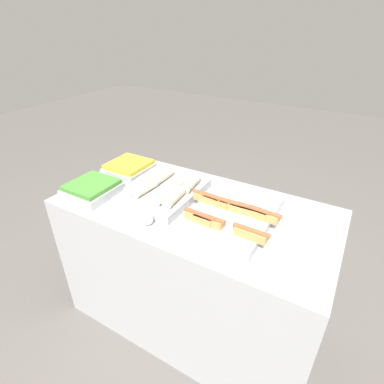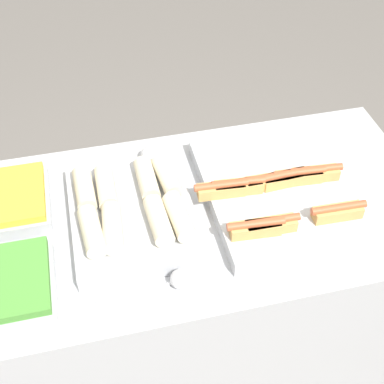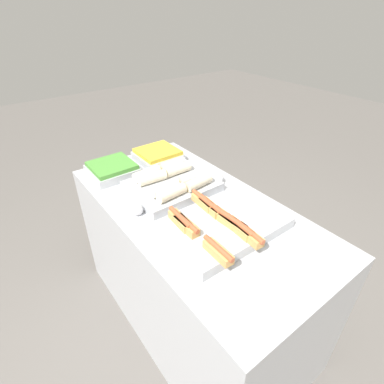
{
  "view_description": "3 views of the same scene",
  "coord_description": "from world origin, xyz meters",
  "px_view_note": "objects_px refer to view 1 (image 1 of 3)",
  "views": [
    {
      "loc": [
        0.67,
        -1.17,
        1.75
      ],
      "look_at": [
        -0.01,
        0.0,
        0.96
      ],
      "focal_mm": 28.0,
      "sensor_mm": 36.0,
      "label": 1
    },
    {
      "loc": [
        -0.27,
        -1.09,
        2.06
      ],
      "look_at": [
        -0.01,
        0.0,
        0.96
      ],
      "focal_mm": 50.0,
      "sensor_mm": 36.0,
      "label": 2
    },
    {
      "loc": [
        0.99,
        -0.76,
        1.77
      ],
      "look_at": [
        -0.01,
        0.0,
        0.96
      ],
      "focal_mm": 28.0,
      "sensor_mm": 36.0,
      "label": 3
    }
  ],
  "objects_px": {
    "tray_side_back": "(129,168)",
    "tray_side_front": "(92,189)",
    "serving_spoon_far": "(199,177)",
    "tray_wraps": "(164,190)",
    "serving_spoon_near": "(146,219)",
    "tray_hotdogs": "(233,213)"
  },
  "relations": [
    {
      "from": "tray_side_back",
      "to": "tray_side_front",
      "type": "bearing_deg",
      "value": -90.0
    },
    {
      "from": "tray_side_front",
      "to": "serving_spoon_far",
      "type": "distance_m",
      "value": 0.63
    },
    {
      "from": "tray_side_front",
      "to": "serving_spoon_far",
      "type": "bearing_deg",
      "value": 45.46
    },
    {
      "from": "tray_wraps",
      "to": "serving_spoon_far",
      "type": "xyz_separation_m",
      "value": [
        0.08,
        0.26,
        -0.02
      ]
    },
    {
      "from": "tray_wraps",
      "to": "tray_side_front",
      "type": "distance_m",
      "value": 0.41
    },
    {
      "from": "tray_wraps",
      "to": "tray_side_front",
      "type": "relative_size",
      "value": 1.72
    },
    {
      "from": "serving_spoon_far",
      "to": "tray_side_back",
      "type": "bearing_deg",
      "value": -163.52
    },
    {
      "from": "tray_side_back",
      "to": "serving_spoon_far",
      "type": "xyz_separation_m",
      "value": [
        0.44,
        0.13,
        -0.01
      ]
    },
    {
      "from": "tray_side_front",
      "to": "tray_side_back",
      "type": "height_order",
      "value": "same"
    },
    {
      "from": "serving_spoon_near",
      "to": "serving_spoon_far",
      "type": "height_order",
      "value": "same"
    },
    {
      "from": "tray_wraps",
      "to": "tray_side_back",
      "type": "relative_size",
      "value": 1.72
    },
    {
      "from": "tray_wraps",
      "to": "tray_side_back",
      "type": "height_order",
      "value": "tray_wraps"
    },
    {
      "from": "tray_wraps",
      "to": "serving_spoon_far",
      "type": "distance_m",
      "value": 0.27
    },
    {
      "from": "tray_hotdogs",
      "to": "tray_side_back",
      "type": "height_order",
      "value": "tray_hotdogs"
    },
    {
      "from": "tray_wraps",
      "to": "serving_spoon_near",
      "type": "bearing_deg",
      "value": -74.51
    },
    {
      "from": "serving_spoon_far",
      "to": "serving_spoon_near",
      "type": "bearing_deg",
      "value": -90.72
    },
    {
      "from": "tray_side_front",
      "to": "serving_spoon_far",
      "type": "height_order",
      "value": "tray_side_front"
    },
    {
      "from": "tray_side_front",
      "to": "serving_spoon_far",
      "type": "xyz_separation_m",
      "value": [
        0.44,
        0.45,
        -0.01
      ]
    },
    {
      "from": "tray_wraps",
      "to": "tray_side_front",
      "type": "xyz_separation_m",
      "value": [
        -0.36,
        -0.19,
        -0.01
      ]
    },
    {
      "from": "tray_side_front",
      "to": "serving_spoon_near",
      "type": "relative_size",
      "value": 1.04
    },
    {
      "from": "serving_spoon_near",
      "to": "serving_spoon_far",
      "type": "bearing_deg",
      "value": 89.28
    },
    {
      "from": "tray_side_back",
      "to": "serving_spoon_near",
      "type": "xyz_separation_m",
      "value": [
        0.44,
        -0.39,
        -0.01
      ]
    }
  ]
}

